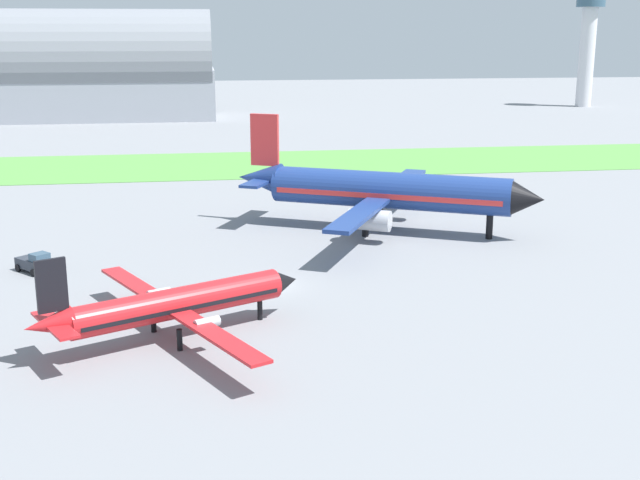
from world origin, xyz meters
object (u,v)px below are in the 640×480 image
airplane_midfield_jet (383,191)px  control_tower (588,39)px  pushback_tug_by_runway (35,263)px  airplane_foreground_turboprop (174,303)px

airplane_midfield_jet → control_tower: bearing=83.8°
control_tower → pushback_tug_by_runway: bearing=-129.7°
control_tower → airplane_foreground_turboprop: bearing=-123.5°
airplane_foreground_turboprop → control_tower: (113.05, 170.72, 16.38)m
pushback_tug_by_runway → control_tower: bearing=97.7°
pushback_tug_by_runway → airplane_midfield_jet: bearing=65.1°
airplane_midfield_jet → control_tower: size_ratio=1.02×
airplane_midfield_jet → pushback_tug_by_runway: airplane_midfield_jet is taller
airplane_foreground_turboprop → airplane_midfield_jet: size_ratio=0.70×
airplane_midfield_jet → pushback_tug_by_runway: bearing=-135.7°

